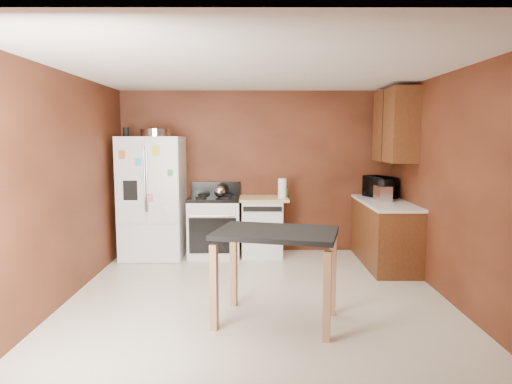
{
  "coord_description": "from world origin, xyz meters",
  "views": [
    {
      "loc": [
        -0.03,
        -4.85,
        1.79
      ],
      "look_at": [
        -0.02,
        0.85,
        1.1
      ],
      "focal_mm": 32.0,
      "sensor_mm": 36.0,
      "label": 1
    }
  ],
  "objects_px": {
    "gas_range": "(215,226)",
    "green_canister": "(284,193)",
    "pen_cup": "(126,132)",
    "microwave": "(380,188)",
    "refrigerator": "(153,197)",
    "roasting_pan": "(156,133)",
    "dishwasher": "(262,226)",
    "paper_towel": "(282,188)",
    "island": "(276,246)",
    "kettle": "(220,191)",
    "toaster": "(383,193)"
  },
  "relations": [
    {
      "from": "kettle",
      "to": "dishwasher",
      "type": "relative_size",
      "value": 0.2
    },
    {
      "from": "paper_towel",
      "to": "toaster",
      "type": "xyz_separation_m",
      "value": [
        1.4,
        -0.34,
        -0.03
      ]
    },
    {
      "from": "refrigerator",
      "to": "island",
      "type": "xyz_separation_m",
      "value": [
        1.72,
        -2.45,
        -0.14
      ]
    },
    {
      "from": "toaster",
      "to": "island",
      "type": "bearing_deg",
      "value": -131.38
    },
    {
      "from": "refrigerator",
      "to": "dishwasher",
      "type": "xyz_separation_m",
      "value": [
        1.63,
        0.09,
        -0.45
      ]
    },
    {
      "from": "kettle",
      "to": "refrigerator",
      "type": "relative_size",
      "value": 0.1
    },
    {
      "from": "microwave",
      "to": "dishwasher",
      "type": "distance_m",
      "value": 1.85
    },
    {
      "from": "pen_cup",
      "to": "gas_range",
      "type": "bearing_deg",
      "value": 4.62
    },
    {
      "from": "paper_towel",
      "to": "kettle",
      "type": "bearing_deg",
      "value": 177.5
    },
    {
      "from": "refrigerator",
      "to": "pen_cup",
      "type": "bearing_deg",
      "value": -173.32
    },
    {
      "from": "paper_towel",
      "to": "green_canister",
      "type": "distance_m",
      "value": 0.2
    },
    {
      "from": "pen_cup",
      "to": "microwave",
      "type": "relative_size",
      "value": 0.26
    },
    {
      "from": "kettle",
      "to": "toaster",
      "type": "height_order",
      "value": "toaster"
    },
    {
      "from": "roasting_pan",
      "to": "gas_range",
      "type": "height_order",
      "value": "roasting_pan"
    },
    {
      "from": "microwave",
      "to": "gas_range",
      "type": "height_order",
      "value": "microwave"
    },
    {
      "from": "toaster",
      "to": "refrigerator",
      "type": "distance_m",
      "value": 3.34
    },
    {
      "from": "kettle",
      "to": "paper_towel",
      "type": "distance_m",
      "value": 0.93
    },
    {
      "from": "dishwasher",
      "to": "green_canister",
      "type": "bearing_deg",
      "value": 10.96
    },
    {
      "from": "roasting_pan",
      "to": "paper_towel",
      "type": "distance_m",
      "value": 2.03
    },
    {
      "from": "roasting_pan",
      "to": "kettle",
      "type": "height_order",
      "value": "roasting_pan"
    },
    {
      "from": "kettle",
      "to": "toaster",
      "type": "xyz_separation_m",
      "value": [
        2.33,
        -0.38,
        0.02
      ]
    },
    {
      "from": "microwave",
      "to": "gas_range",
      "type": "relative_size",
      "value": 0.46
    },
    {
      "from": "toaster",
      "to": "island",
      "type": "height_order",
      "value": "toaster"
    },
    {
      "from": "refrigerator",
      "to": "toaster",
      "type": "bearing_deg",
      "value": -6.28
    },
    {
      "from": "roasting_pan",
      "to": "pen_cup",
      "type": "height_order",
      "value": "pen_cup"
    },
    {
      "from": "kettle",
      "to": "dishwasher",
      "type": "height_order",
      "value": "kettle"
    },
    {
      "from": "microwave",
      "to": "pen_cup",
      "type": "bearing_deg",
      "value": 68.04
    },
    {
      "from": "roasting_pan",
      "to": "island",
      "type": "distance_m",
      "value": 3.17
    },
    {
      "from": "paper_towel",
      "to": "island",
      "type": "relative_size",
      "value": 0.23
    },
    {
      "from": "roasting_pan",
      "to": "green_canister",
      "type": "distance_m",
      "value": 2.11
    },
    {
      "from": "island",
      "to": "toaster",
      "type": "bearing_deg",
      "value": 52.5
    },
    {
      "from": "refrigerator",
      "to": "gas_range",
      "type": "relative_size",
      "value": 1.64
    },
    {
      "from": "pen_cup",
      "to": "island",
      "type": "xyz_separation_m",
      "value": [
        2.08,
        -2.41,
        -1.11
      ]
    },
    {
      "from": "roasting_pan",
      "to": "gas_range",
      "type": "distance_m",
      "value": 1.63
    },
    {
      "from": "dishwasher",
      "to": "gas_range",
      "type": "bearing_deg",
      "value": -178.06
    },
    {
      "from": "pen_cup",
      "to": "paper_towel",
      "type": "distance_m",
      "value": 2.43
    },
    {
      "from": "toaster",
      "to": "dishwasher",
      "type": "distance_m",
      "value": 1.84
    },
    {
      "from": "pen_cup",
      "to": "green_canister",
      "type": "height_order",
      "value": "pen_cup"
    },
    {
      "from": "roasting_pan",
      "to": "microwave",
      "type": "distance_m",
      "value": 3.42
    },
    {
      "from": "gas_range",
      "to": "green_canister",
      "type": "bearing_deg",
      "value": 4.85
    },
    {
      "from": "pen_cup",
      "to": "roasting_pan",
      "type": "bearing_deg",
      "value": 8.6
    },
    {
      "from": "paper_towel",
      "to": "dishwasher",
      "type": "height_order",
      "value": "paper_towel"
    },
    {
      "from": "island",
      "to": "dishwasher",
      "type": "bearing_deg",
      "value": 92.1
    },
    {
      "from": "green_canister",
      "to": "dishwasher",
      "type": "xyz_separation_m",
      "value": [
        -0.34,
        -0.07,
        -0.5
      ]
    },
    {
      "from": "paper_towel",
      "to": "dishwasher",
      "type": "relative_size",
      "value": 0.33
    },
    {
      "from": "paper_towel",
      "to": "toaster",
      "type": "distance_m",
      "value": 1.44
    },
    {
      "from": "roasting_pan",
      "to": "refrigerator",
      "type": "bearing_deg",
      "value": -161.36
    },
    {
      "from": "roasting_pan",
      "to": "toaster",
      "type": "xyz_separation_m",
      "value": [
        3.26,
        -0.39,
        -0.85
      ]
    },
    {
      "from": "gas_range",
      "to": "kettle",
      "type": "bearing_deg",
      "value": -26.17
    },
    {
      "from": "pen_cup",
      "to": "refrigerator",
      "type": "relative_size",
      "value": 0.07
    }
  ]
}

